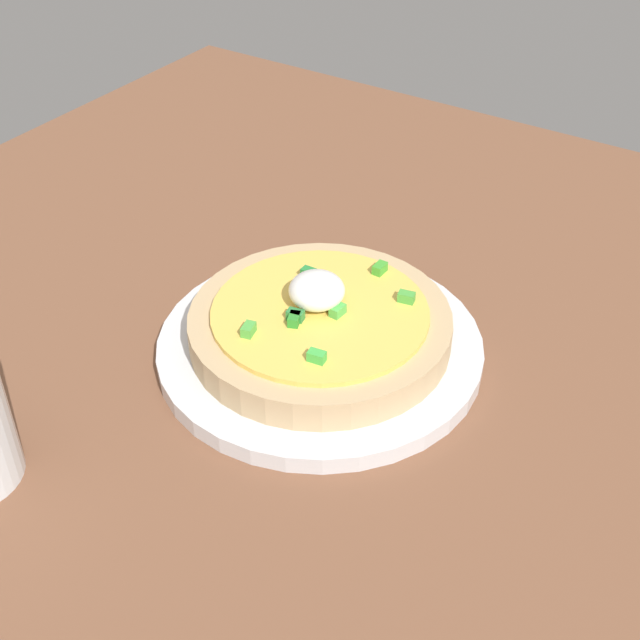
# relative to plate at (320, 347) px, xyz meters

# --- Properties ---
(dining_table) EXTENTS (1.14, 0.86, 0.02)m
(dining_table) POSITION_rel_plate_xyz_m (-0.08, 0.08, -0.02)
(dining_table) COLOR brown
(dining_table) RESTS_ON ground
(plate) EXTENTS (0.26, 0.26, 0.01)m
(plate) POSITION_rel_plate_xyz_m (0.00, 0.00, 0.00)
(plate) COLOR silver
(plate) RESTS_ON dining_table
(pizza) EXTENTS (0.21, 0.21, 0.06)m
(pizza) POSITION_rel_plate_xyz_m (0.00, 0.00, 0.02)
(pizza) COLOR tan
(pizza) RESTS_ON plate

